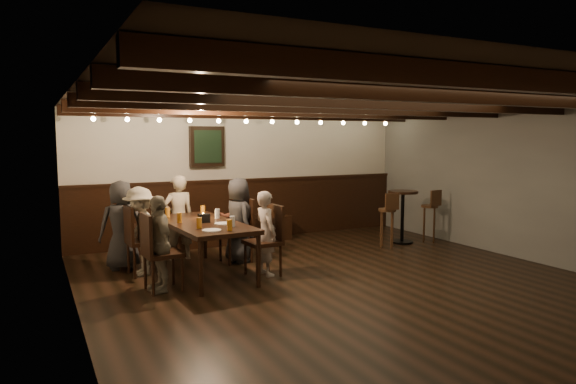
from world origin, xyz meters
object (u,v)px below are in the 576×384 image
dining_table (203,226)px  person_bench_centre (179,218)px  chair_left_far (162,267)px  bar_stool_right (429,223)px  person_left_far (159,244)px  person_bench_left (122,225)px  bar_stool_left (387,227)px  person_bench_right (235,218)px  chair_right_near (237,243)px  person_left_near (140,231)px  person_right_far (266,233)px  high_top_table (403,209)px  chair_right_far (264,254)px  person_right_near (239,220)px  chair_left_near (143,253)px

dining_table → person_bench_centre: bearing=90.0°
chair_left_far → bar_stool_right: size_ratio=1.01×
person_left_far → person_bench_left: bearing=-173.7°
dining_table → bar_stool_left: (3.39, 0.28, -0.32)m
person_bench_right → person_left_far: bearing=39.3°
dining_table → person_bench_right: bearing=45.0°
chair_right_near → person_left_near: 1.50m
person_right_far → high_top_table: person_right_far is taller
chair_left_far → chair_right_far: (1.44, 0.09, -0.00)m
chair_right_near → bar_stool_left: size_ratio=1.01×
dining_table → person_right_near: 0.88m
chair_left_near → dining_table: bearing=58.0°
person_left_near → person_bench_centre: bearing=128.7°
chair_left_far → person_bench_left: size_ratio=0.76×
chair_left_near → person_bench_centre: person_bench_centre is taller
chair_right_far → bar_stool_right: chair_right_far is taller
person_bench_left → person_right_near: person_bench_left is taller
person_bench_right → person_right_far: person_bench_right is taller
chair_left_near → chair_left_far: 0.90m
person_left_far → person_right_near: bearing=121.0°
person_bench_centre → person_bench_right: (0.91, -0.09, -0.05)m
person_bench_left → person_right_far: person_bench_left is taller
person_right_far → bar_stool_right: bearing=-82.1°
person_bench_right → chair_right_far: bearing=82.4°
chair_right_far → person_bench_centre: (-0.81, 1.45, 0.37)m
chair_right_far → person_bench_left: (-1.70, 1.25, 0.35)m
dining_table → chair_right_near: (0.69, 0.49, -0.38)m
person_bench_right → person_left_far: 2.13m
person_left_far → person_right_near: size_ratio=0.93×
person_bench_centre → person_right_near: bearing=141.3°
chair_right_far → chair_left_near: bearing=58.0°
chair_right_near → person_bench_right: bearing=-21.7°
person_left_far → bar_stool_right: 5.19m
dining_table → high_top_table: size_ratio=2.13×
dining_table → person_right_far: (0.78, -0.40, -0.09)m
high_top_table → bar_stool_right: size_ratio=0.99×
person_right_near → person_left_far: bearing=121.0°
chair_right_far → person_right_near: size_ratio=0.76×
person_bench_right → bar_stool_right: bearing=166.5°
bar_stool_right → person_bench_left: bearing=168.7°
person_left_far → high_top_table: (4.61, 0.98, 0.03)m
chair_left_far → chair_right_far: chair_left_far is taller
dining_table → bar_stool_right: 4.42m
person_left_far → bar_stool_right: bearing=95.6°
person_bench_right → person_left_near: 1.71m
chair_left_far → person_left_far: bearing=-90.0°
chair_left_far → chair_left_near: bearing=180.0°
person_bench_left → person_left_far: size_ratio=1.08×
person_left_near → chair_left_near: bearing=90.0°
bar_stool_left → chair_left_near: bearing=-176.9°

